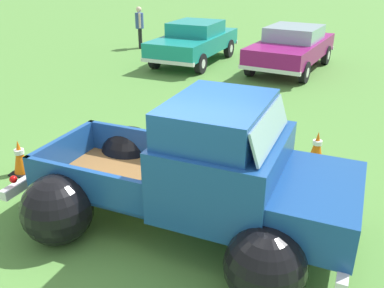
% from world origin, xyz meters
% --- Properties ---
extents(ground_plane, '(80.00, 80.00, 0.00)m').
position_xyz_m(ground_plane, '(0.00, 0.00, 0.00)').
color(ground_plane, '#548C3D').
extents(vintage_pickup_truck, '(4.83, 3.24, 1.96)m').
position_xyz_m(vintage_pickup_truck, '(0.38, -0.05, 0.76)').
color(vintage_pickup_truck, black).
rests_on(vintage_pickup_truck, ground).
extents(show_car_0, '(2.53, 4.56, 1.43)m').
position_xyz_m(show_car_0, '(-2.42, 9.80, 0.78)').
color(show_car_0, black).
rests_on(show_car_0, ground).
extents(show_car_1, '(2.93, 4.72, 1.43)m').
position_xyz_m(show_car_1, '(1.02, 9.61, 0.78)').
color(show_car_1, black).
rests_on(show_car_1, ground).
extents(spectator_0, '(0.45, 0.52, 1.69)m').
position_xyz_m(spectator_0, '(-5.29, 11.69, 0.96)').
color(spectator_0, black).
rests_on(spectator_0, ground).
extents(lane_cone_0, '(0.36, 0.36, 0.63)m').
position_xyz_m(lane_cone_0, '(1.88, 2.49, 0.31)').
color(lane_cone_0, black).
rests_on(lane_cone_0, ground).
extents(lane_cone_1, '(0.36, 0.36, 0.63)m').
position_xyz_m(lane_cone_1, '(-3.12, 0.71, 0.31)').
color(lane_cone_1, black).
rests_on(lane_cone_1, ground).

